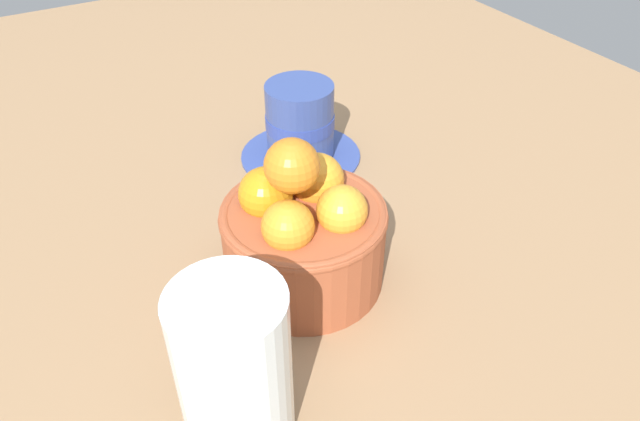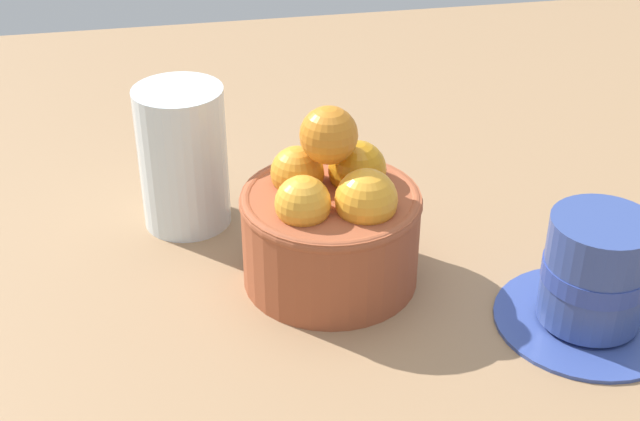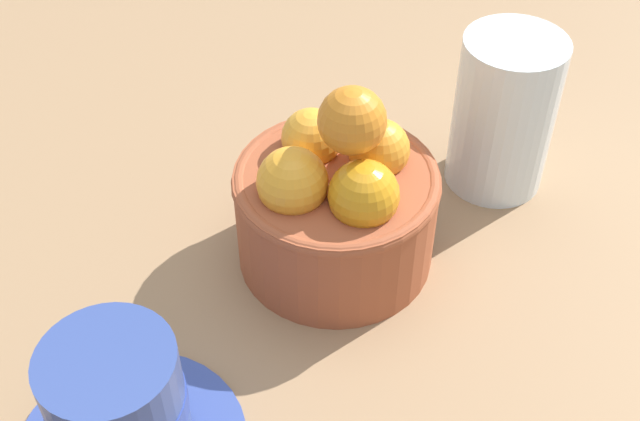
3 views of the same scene
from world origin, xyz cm
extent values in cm
cube|color=#997551|center=(0.00, 0.00, -1.68)|extent=(157.09, 118.46, 3.36)
cylinder|color=#9E4C2D|center=(0.00, 0.00, 3.62)|extent=(13.16, 13.16, 7.23)
torus|color=#9E4C2D|center=(0.00, 0.00, 6.83)|extent=(13.36, 13.36, 1.00)
sphere|color=orange|center=(-2.40, -2.03, 8.05)|extent=(4.37, 4.37, 4.37)
sphere|color=orange|center=(2.03, -2.40, 8.05)|extent=(4.00, 4.00, 4.00)
sphere|color=gold|center=(2.40, 2.03, 8.05)|extent=(3.97, 3.97, 3.97)
sphere|color=orange|center=(-2.03, 2.40, 8.05)|extent=(4.46, 4.46, 4.46)
sphere|color=orange|center=(-0.21, -0.87, 11.69)|extent=(4.18, 4.18, 4.18)
cylinder|color=#364A95|center=(-16.78, 8.77, 0.30)|extent=(13.02, 13.02, 0.60)
cylinder|color=#33478C|center=(-16.78, 8.77, 4.56)|extent=(7.16, 7.16, 7.92)
cylinder|color=#2D4299|center=(-16.78, 8.77, 4.46)|extent=(7.32, 7.32, 1.43)
cylinder|color=silver|center=(10.09, -10.44, 5.95)|extent=(7.21, 7.21, 11.91)
camera|label=1|loc=(33.04, -17.62, 36.39)|focal=34.19mm
camera|label=2|loc=(11.23, 54.48, 39.82)|focal=50.17mm
camera|label=3|loc=(-38.48, -5.82, 41.47)|focal=46.21mm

